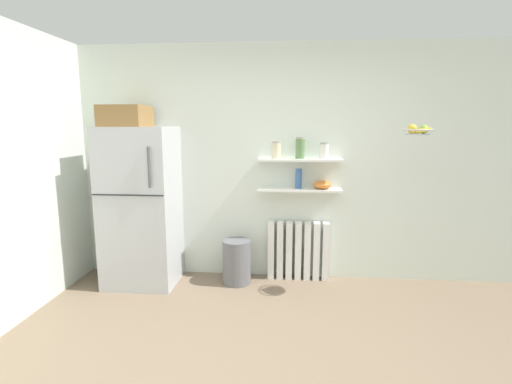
{
  "coord_description": "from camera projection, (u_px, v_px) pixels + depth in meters",
  "views": [
    {
      "loc": [
        0.15,
        -2.21,
        1.72
      ],
      "look_at": [
        -0.18,
        1.6,
        1.05
      ],
      "focal_mm": 26.67,
      "sensor_mm": 36.0,
      "label": 1
    }
  ],
  "objects": [
    {
      "name": "ground_plane",
      "position": [
        267.0,
        348.0,
        2.97
      ],
      "size": [
        7.04,
        7.04,
        0.0
      ],
      "primitive_type": "plane",
      "color": "#7A6651"
    },
    {
      "name": "back_wall",
      "position": [
        275.0,
        163.0,
        4.27
      ],
      "size": [
        7.04,
        0.1,
        2.6
      ],
      "primitive_type": "cube",
      "color": "silver",
      "rests_on": "ground_plane"
    },
    {
      "name": "refrigerator",
      "position": [
        140.0,
        202.0,
        4.1
      ],
      "size": [
        0.75,
        0.67,
        1.93
      ],
      "color": "#B7BABF",
      "rests_on": "ground_plane"
    },
    {
      "name": "radiator",
      "position": [
        298.0,
        251.0,
        4.29
      ],
      "size": [
        0.68,
        0.12,
        0.66
      ],
      "color": "white",
      "rests_on": "ground_plane"
    },
    {
      "name": "wall_shelf_lower",
      "position": [
        299.0,
        190.0,
        4.14
      ],
      "size": [
        0.9,
        0.22,
        0.02
      ],
      "primitive_type": "cube",
      "color": "white"
    },
    {
      "name": "wall_shelf_upper",
      "position": [
        300.0,
        160.0,
        4.08
      ],
      "size": [
        0.9,
        0.22,
        0.02
      ],
      "primitive_type": "cube",
      "color": "white"
    },
    {
      "name": "storage_jar_0",
      "position": [
        276.0,
        150.0,
        4.08
      ],
      "size": [
        0.1,
        0.1,
        0.18
      ],
      "color": "beige",
      "rests_on": "wall_shelf_upper"
    },
    {
      "name": "storage_jar_1",
      "position": [
        300.0,
        148.0,
        4.06
      ],
      "size": [
        0.1,
        0.1,
        0.23
      ],
      "color": "#5B7F4C",
      "rests_on": "wall_shelf_upper"
    },
    {
      "name": "storage_jar_2",
      "position": [
        324.0,
        151.0,
        4.04
      ],
      "size": [
        0.1,
        0.1,
        0.17
      ],
      "color": "silver",
      "rests_on": "wall_shelf_upper"
    },
    {
      "name": "vase",
      "position": [
        299.0,
        179.0,
        4.12
      ],
      "size": [
        0.07,
        0.07,
        0.22
      ],
      "primitive_type": "cylinder",
      "color": "#38609E",
      "rests_on": "wall_shelf_lower"
    },
    {
      "name": "shelf_bowl",
      "position": [
        322.0,
        185.0,
        4.11
      ],
      "size": [
        0.2,
        0.2,
        0.09
      ],
      "primitive_type": "ellipsoid",
      "color": "orange",
      "rests_on": "wall_shelf_lower"
    },
    {
      "name": "trash_bin",
      "position": [
        237.0,
        262.0,
        4.18
      ],
      "size": [
        0.31,
        0.31,
        0.49
      ],
      "primitive_type": "cylinder",
      "color": "slate",
      "rests_on": "ground_plane"
    },
    {
      "name": "hanging_fruit_basket",
      "position": [
        418.0,
        130.0,
        3.5
      ],
      "size": [
        0.28,
        0.28,
        0.1
      ],
      "color": "#B2B2B7"
    }
  ]
}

